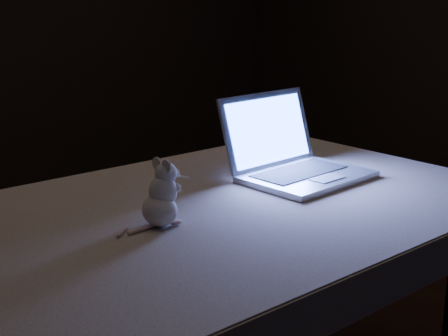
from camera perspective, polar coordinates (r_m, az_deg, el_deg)
table at (r=1.90m, az=0.49°, el=-14.12°), size 1.46×0.99×0.76m
tablecloth at (r=1.75m, az=-0.65°, el=-4.75°), size 1.65×1.22×0.11m
laptop at (r=1.93m, az=7.46°, el=2.55°), size 0.40×0.36×0.25m
plush_mouse at (r=1.54m, az=-5.72°, el=-2.23°), size 0.15×0.15×0.16m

